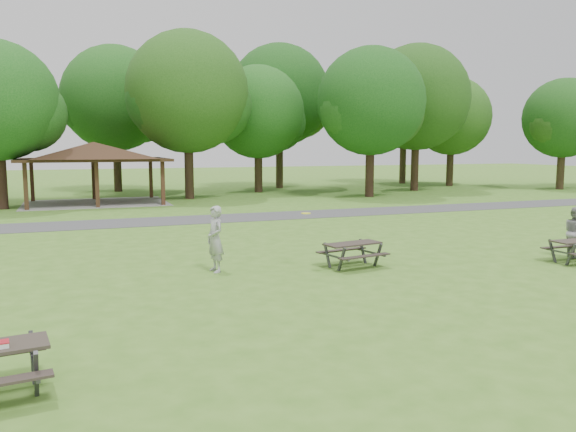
{
  "coord_description": "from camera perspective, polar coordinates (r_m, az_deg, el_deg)",
  "views": [
    {
      "loc": [
        -5.29,
        -12.36,
        3.47
      ],
      "look_at": [
        1.0,
        4.0,
        1.3
      ],
      "focal_mm": 35.0,
      "sensor_mm": 36.0,
      "label": 1
    }
  ],
  "objects": [
    {
      "name": "tree_deep_b",
      "position": [
        45.64,
        -17.04,
        11.05
      ],
      "size": [
        8.4,
        8.0,
        11.13
      ],
      "color": "black",
      "rests_on": "ground"
    },
    {
      "name": "asphalt_path",
      "position": [
        27.11,
        -9.6,
        -0.37
      ],
      "size": [
        120.0,
        3.2,
        0.02
      ],
      "primitive_type": "cube",
      "color": "#424245",
      "rests_on": "ground"
    },
    {
      "name": "tree_deep_d",
      "position": [
        54.61,
        11.79,
        10.65
      ],
      "size": [
        8.4,
        8.0,
        11.27
      ],
      "color": "#2F2115",
      "rests_on": "ground"
    },
    {
      "name": "tree_deep_c",
      "position": [
        47.48,
        -0.77,
        11.87
      ],
      "size": [
        8.82,
        8.4,
        11.9
      ],
      "color": "#312415",
      "rests_on": "ground"
    },
    {
      "name": "frisbee_catcher",
      "position": [
        19.82,
        27.16,
        -1.48
      ],
      "size": [
        0.87,
        0.96,
        1.6
      ],
      "primitive_type": "imported",
      "rotation": [
        0.0,
        0.0,
        1.14
      ],
      "color": "gray",
      "rests_on": "ground"
    },
    {
      "name": "tree_row_j",
      "position": [
        51.16,
        26.24,
        8.69
      ],
      "size": [
        6.72,
        6.4,
        8.96
      ],
      "color": "#302215",
      "rests_on": "ground"
    },
    {
      "name": "ground",
      "position": [
        13.88,
        2.09,
        -7.42
      ],
      "size": [
        160.0,
        160.0,
        0.0
      ],
      "primitive_type": "plane",
      "color": "#447621",
      "rests_on": "ground"
    },
    {
      "name": "tree_row_i",
      "position": [
        51.99,
        16.34,
        9.47
      ],
      "size": [
        7.14,
        6.8,
        9.52
      ],
      "color": "black",
      "rests_on": "ground"
    },
    {
      "name": "tree_row_g",
      "position": [
        39.57,
        8.52,
        11.13
      ],
      "size": [
        7.77,
        7.4,
        10.25
      ],
      "color": "black",
      "rests_on": "ground"
    },
    {
      "name": "pavilion",
      "position": [
        36.38,
        -19.11,
        6.04
      ],
      "size": [
        8.6,
        7.01,
        3.76
      ],
      "color": "#332012",
      "rests_on": "ground"
    },
    {
      "name": "tree_row_f",
      "position": [
        43.08,
        -2.96,
        10.21
      ],
      "size": [
        7.35,
        7.0,
        9.55
      ],
      "color": "#301F15",
      "rests_on": "ground"
    },
    {
      "name": "picnic_table_middle",
      "position": [
        16.36,
        6.59,
        -3.31
      ],
      "size": [
        1.89,
        1.62,
        0.73
      ],
      "color": "#2D2520",
      "rests_on": "ground"
    },
    {
      "name": "tree_row_e",
      "position": [
        38.25,
        -10.03,
        11.92
      ],
      "size": [
        8.4,
        8.0,
        11.02
      ],
      "color": "black",
      "rests_on": "ground"
    },
    {
      "name": "frisbee_thrower",
      "position": [
        15.69,
        -7.41,
        -2.34
      ],
      "size": [
        0.57,
        0.75,
        1.85
      ],
      "primitive_type": "imported",
      "rotation": [
        0.0,
        0.0,
        -1.37
      ],
      "color": "#A1A1A3",
      "rests_on": "ground"
    },
    {
      "name": "tree_row_h",
      "position": [
        45.75,
        13.02,
        11.34
      ],
      "size": [
        8.61,
        8.2,
        11.37
      ],
      "color": "#301E15",
      "rests_on": "ground"
    },
    {
      "name": "frisbee_in_flight",
      "position": [
        15.95,
        1.83,
        0.28
      ],
      "size": [
        0.35,
        0.35,
        0.02
      ],
      "color": "#FFF528",
      "rests_on": "ground"
    }
  ]
}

